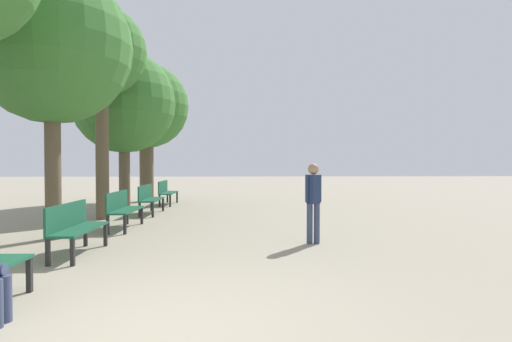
% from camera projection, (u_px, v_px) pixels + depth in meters
% --- Properties ---
extents(ground_plane, '(80.00, 80.00, 0.00)m').
position_uv_depth(ground_plane, '(145.00, 334.00, 3.74)').
color(ground_plane, gray).
extents(bench_row_1, '(0.47, 1.55, 0.90)m').
position_uv_depth(bench_row_1, '(74.00, 225.00, 6.89)').
color(bench_row_1, '#195138').
rests_on(bench_row_1, ground_plane).
extents(bench_row_2, '(0.47, 1.55, 0.90)m').
position_uv_depth(bench_row_2, '(122.00, 207.00, 9.58)').
color(bench_row_2, '#195138').
rests_on(bench_row_2, ground_plane).
extents(bench_row_3, '(0.47, 1.55, 0.90)m').
position_uv_depth(bench_row_3, '(149.00, 197.00, 12.28)').
color(bench_row_3, '#195138').
rests_on(bench_row_3, ground_plane).
extents(bench_row_4, '(0.47, 1.55, 0.90)m').
position_uv_depth(bench_row_4, '(166.00, 191.00, 14.98)').
color(bench_row_4, '#195138').
rests_on(bench_row_4, ground_plane).
extents(tree_row_1, '(3.25, 3.25, 5.66)m').
position_uv_depth(tree_row_1, '(52.00, 46.00, 8.25)').
color(tree_row_1, brown).
rests_on(tree_row_1, ground_plane).
extents(tree_row_2, '(2.48, 2.48, 5.95)m').
position_uv_depth(tree_row_2, '(101.00, 54.00, 11.12)').
color(tree_row_2, brown).
rests_on(tree_row_2, ground_plane).
extents(tree_row_3, '(3.37, 3.37, 5.28)m').
position_uv_depth(tree_row_3, '(124.00, 103.00, 13.21)').
color(tree_row_3, brown).
rests_on(tree_row_3, ground_plane).
extents(tree_row_4, '(3.41, 3.41, 5.59)m').
position_uv_depth(tree_row_4, '(146.00, 107.00, 16.20)').
color(tree_row_4, brown).
rests_on(tree_row_4, ground_plane).
extents(pedestrian_near, '(0.32, 0.28, 1.58)m').
position_uv_depth(pedestrian_near, '(313.00, 198.00, 7.84)').
color(pedestrian_near, '#384260').
rests_on(pedestrian_near, ground_plane).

